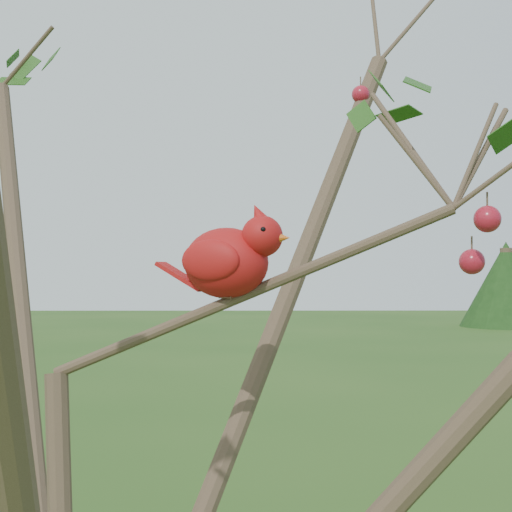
# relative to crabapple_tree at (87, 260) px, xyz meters

# --- Properties ---
(crabapple_tree) EXTENTS (2.35, 2.05, 2.95)m
(crabapple_tree) POSITION_rel_crabapple_tree_xyz_m (0.00, 0.00, 0.00)
(crabapple_tree) COLOR #443424
(crabapple_tree) RESTS_ON ground
(cardinal) EXTENTS (0.21, 0.15, 0.16)m
(cardinal) POSITION_rel_crabapple_tree_xyz_m (0.19, 0.10, 0.00)
(cardinal) COLOR #AF180F
(cardinal) RESTS_ON ground
(distant_trees) EXTENTS (42.37, 11.18, 3.40)m
(distant_trees) POSITION_rel_crabapple_tree_xyz_m (0.65, 23.94, -0.64)
(distant_trees) COLOR #443424
(distant_trees) RESTS_ON ground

